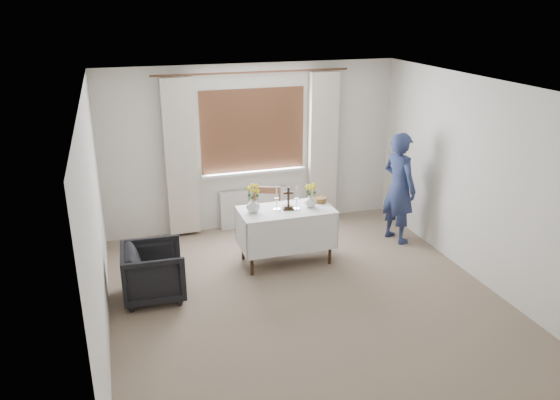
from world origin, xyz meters
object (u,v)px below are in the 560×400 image
(altar_table, at_px, (286,236))
(flower_vase_right, at_px, (310,201))
(wooden_chair, at_px, (266,220))
(flower_vase_left, at_px, (253,205))
(wooden_cross, at_px, (288,198))
(armchair, at_px, (154,272))
(person, at_px, (399,188))

(altar_table, xyz_separation_m, flower_vase_right, (0.33, -0.01, 0.47))
(wooden_chair, height_order, flower_vase_left, flower_vase_left)
(wooden_cross, bearing_deg, altar_table, 162.12)
(wooden_chair, relative_size, flower_vase_right, 5.19)
(altar_table, xyz_separation_m, armchair, (-1.78, -0.43, -0.05))
(wooden_chair, bearing_deg, wooden_cross, -48.58)
(armchair, relative_size, person, 0.44)
(armchair, distance_m, flower_vase_left, 1.51)
(altar_table, bearing_deg, flower_vase_left, 175.86)
(person, relative_size, flower_vase_left, 8.53)
(person, height_order, flower_vase_right, person)
(altar_table, xyz_separation_m, wooden_cross, (0.02, -0.01, 0.53))
(altar_table, distance_m, wooden_cross, 0.53)
(wooden_cross, bearing_deg, flower_vase_right, 13.36)
(armchair, bearing_deg, wooden_chair, -59.39)
(wooden_chair, bearing_deg, flower_vase_right, -22.91)
(altar_table, height_order, flower_vase_left, flower_vase_left)
(armchair, bearing_deg, altar_table, -74.41)
(altar_table, distance_m, flower_vase_right, 0.57)
(wooden_chair, bearing_deg, armchair, -129.90)
(altar_table, height_order, wooden_cross, wooden_cross)
(wooden_chair, height_order, person, person)
(flower_vase_left, distance_m, flower_vase_right, 0.77)
(armchair, xyz_separation_m, flower_vase_left, (1.34, 0.46, 0.53))
(wooden_cross, distance_m, flower_vase_left, 0.47)
(armchair, bearing_deg, person, -77.74)
(armchair, distance_m, person, 3.64)
(wooden_chair, distance_m, wooden_cross, 0.69)
(altar_table, bearing_deg, wooden_cross, -30.76)
(flower_vase_right, bearing_deg, wooden_chair, 135.54)
(altar_table, height_order, armchair, altar_table)
(altar_table, distance_m, armchair, 1.83)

